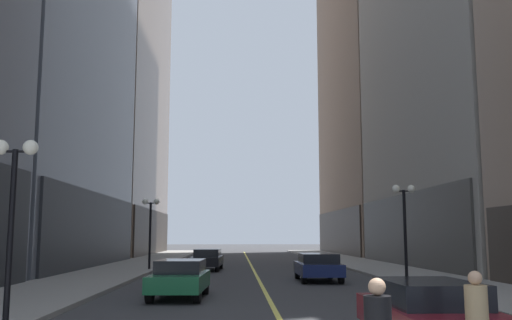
# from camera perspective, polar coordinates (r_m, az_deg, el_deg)

# --- Properties ---
(ground_plane) EXTENTS (200.00, 200.00, 0.00)m
(ground_plane) POSITION_cam_1_polar(r_m,az_deg,el_deg) (38.79, -0.39, -10.95)
(ground_plane) COLOR #38383A
(sidewalk_left) EXTENTS (4.50, 78.00, 0.15)m
(sidewalk_left) POSITION_cam_1_polar(r_m,az_deg,el_deg) (39.41, -12.68, -10.61)
(sidewalk_left) COLOR gray
(sidewalk_left) RESTS_ON ground
(sidewalk_right) EXTENTS (4.50, 78.00, 0.15)m
(sidewalk_right) POSITION_cam_1_polar(r_m,az_deg,el_deg) (39.90, 11.74, -10.60)
(sidewalk_right) COLOR gray
(sidewalk_right) RESTS_ON ground
(lane_centre_stripe) EXTENTS (0.16, 70.00, 0.01)m
(lane_centre_stripe) POSITION_cam_1_polar(r_m,az_deg,el_deg) (38.79, -0.39, -10.95)
(lane_centre_stripe) COLOR #E5D64C
(lane_centre_stripe) RESTS_ON ground
(car_maroon) EXTENTS (1.79, 4.16, 1.32)m
(car_maroon) POSITION_cam_1_polar(r_m,az_deg,el_deg) (11.46, 17.10, -14.70)
(car_maroon) COLOR maroon
(car_maroon) RESTS_ON ground
(car_green) EXTENTS (1.94, 4.12, 1.32)m
(car_green) POSITION_cam_1_polar(r_m,az_deg,el_deg) (20.01, -7.79, -11.84)
(car_green) COLOR #196038
(car_green) RESTS_ON ground
(car_navy) EXTENTS (1.95, 4.31, 1.32)m
(car_navy) POSITION_cam_1_polar(r_m,az_deg,el_deg) (27.19, 6.37, -10.76)
(car_navy) COLOR #141E4C
(car_navy) RESTS_ON ground
(car_black) EXTENTS (1.94, 4.62, 1.32)m
(car_black) POSITION_cam_1_polar(r_m,az_deg,el_deg) (35.66, -5.00, -10.05)
(car_black) COLOR black
(car_black) RESTS_ON ground
(pedestrian_in_tan_trench) EXTENTS (0.35, 0.35, 1.64)m
(pedestrian_in_tan_trench) POSITION_cam_1_polar(r_m,az_deg,el_deg) (9.35, 21.72, -14.72)
(pedestrian_in_tan_trench) COLOR black
(pedestrian_in_tan_trench) RESTS_ON ground
(street_lamp_left_near) EXTENTS (1.06, 0.36, 4.43)m
(street_lamp_left_near) POSITION_cam_1_polar(r_m,az_deg,el_deg) (14.29, -23.64, -2.74)
(street_lamp_left_near) COLOR black
(street_lamp_left_near) RESTS_ON ground
(street_lamp_left_far) EXTENTS (1.06, 0.36, 4.43)m
(street_lamp_left_far) POSITION_cam_1_polar(r_m,az_deg,el_deg) (34.99, -10.77, -5.83)
(street_lamp_left_far) COLOR black
(street_lamp_left_far) RESTS_ON ground
(street_lamp_right_mid) EXTENTS (1.06, 0.36, 4.43)m
(street_lamp_right_mid) POSITION_cam_1_polar(r_m,az_deg,el_deg) (25.84, 14.97, -5.07)
(street_lamp_right_mid) COLOR black
(street_lamp_right_mid) RESTS_ON ground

